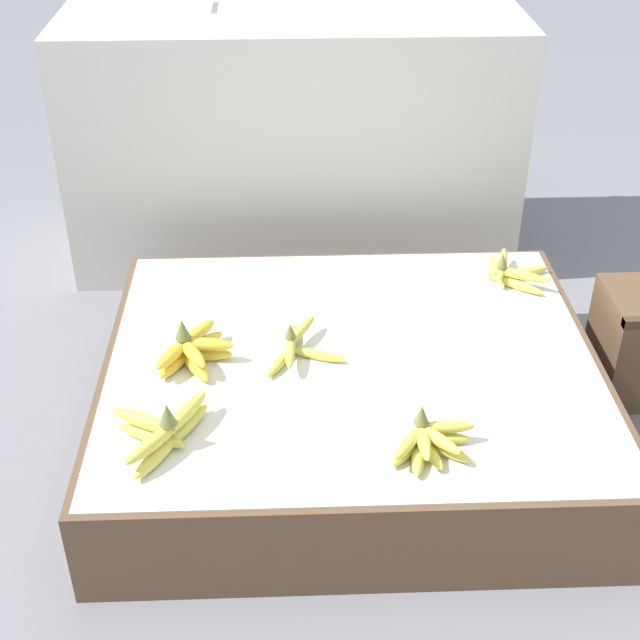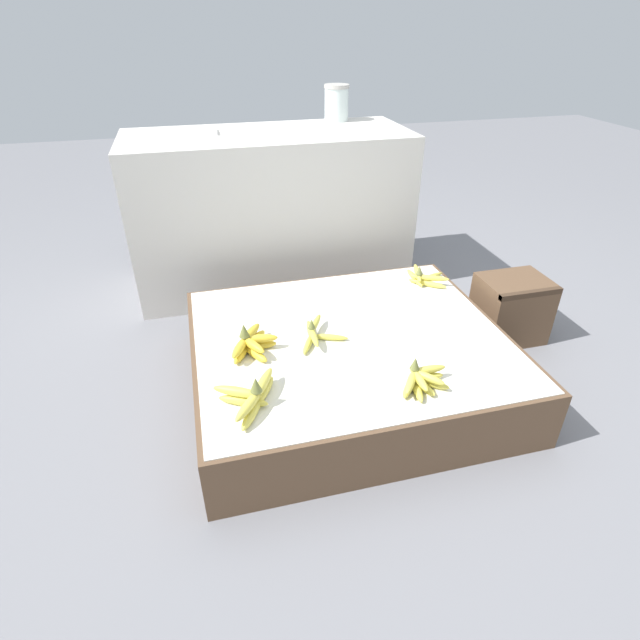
{
  "view_description": "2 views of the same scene",
  "coord_description": "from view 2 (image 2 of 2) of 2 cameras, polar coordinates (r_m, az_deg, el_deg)",
  "views": [
    {
      "loc": [
        -0.14,
        -1.69,
        1.44
      ],
      "look_at": [
        -0.07,
        0.05,
        0.3
      ],
      "focal_mm": 50.0,
      "sensor_mm": 36.0,
      "label": 1
    },
    {
      "loc": [
        -0.49,
        -1.47,
        1.25
      ],
      "look_at": [
        -0.1,
        0.06,
        0.28
      ],
      "focal_mm": 28.0,
      "sensor_mm": 36.0,
      "label": 2
    }
  ],
  "objects": [
    {
      "name": "glass_jar",
      "position": [
        2.79,
        1.9,
        23.57
      ],
      "size": [
        0.13,
        0.13,
        0.17
      ],
      "color": "silver",
      "rests_on": "back_vendor_table"
    },
    {
      "name": "banana_bunch_middle_left",
      "position": [
        1.77,
        -7.87,
        -2.66
      ],
      "size": [
        0.18,
        0.21,
        0.11
      ],
      "color": "gold",
      "rests_on": "display_platform"
    },
    {
      "name": "banana_bunch_front_left",
      "position": [
        1.54,
        -7.8,
        -8.64
      ],
      "size": [
        0.21,
        0.24,
        0.11
      ],
      "color": "#DBCC4C",
      "rests_on": "display_platform"
    },
    {
      "name": "foam_tray_white",
      "position": [
        2.55,
        -15.12,
        20.01
      ],
      "size": [
        0.28,
        0.14,
        0.02
      ],
      "color": "white",
      "rests_on": "back_vendor_table"
    },
    {
      "name": "display_platform",
      "position": [
        1.92,
        3.31,
        -4.67
      ],
      "size": [
        1.15,
        1.0,
        0.23
      ],
      "color": "brown",
      "rests_on": "ground_plane"
    },
    {
      "name": "back_vendor_table",
      "position": [
        2.63,
        -5.59,
        12.26
      ],
      "size": [
        1.37,
        0.56,
        0.77
      ],
      "color": "beige",
      "rests_on": "ground_plane"
    },
    {
      "name": "wooden_crate",
      "position": [
        2.35,
        20.95,
        1.23
      ],
      "size": [
        0.28,
        0.23,
        0.28
      ],
      "color": "brown",
      "rests_on": "ground_plane"
    },
    {
      "name": "banana_bunch_front_midright",
      "position": [
        1.63,
        11.45,
        -6.74
      ],
      "size": [
        0.19,
        0.14,
        0.1
      ],
      "color": "#DBCC4C",
      "rests_on": "display_platform"
    },
    {
      "name": "banana_bunch_back_right",
      "position": [
        2.26,
        11.73,
        4.8
      ],
      "size": [
        0.19,
        0.21,
        0.09
      ],
      "color": "#DBCC4C",
      "rests_on": "display_platform"
    },
    {
      "name": "ground_plane",
      "position": [
        1.99,
        3.21,
        -7.34
      ],
      "size": [
        10.0,
        10.0,
        0.0
      ],
      "primitive_type": "plane",
      "color": "slate"
    },
    {
      "name": "banana_bunch_middle_midleft",
      "position": [
        1.82,
        -0.56,
        -1.54
      ],
      "size": [
        0.19,
        0.22,
        0.08
      ],
      "color": "gold",
      "rests_on": "display_platform"
    }
  ]
}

